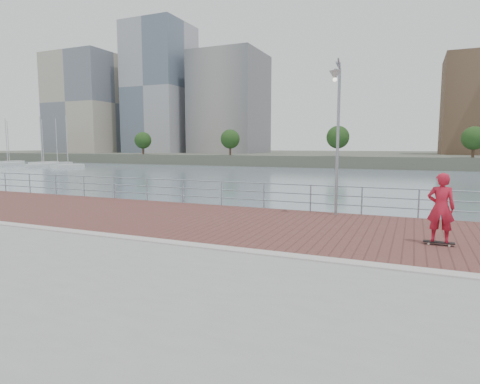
% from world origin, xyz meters
% --- Properties ---
extents(water, '(400.00, 400.00, 0.00)m').
position_xyz_m(water, '(0.00, 0.00, -2.00)').
color(water, slate).
rests_on(water, ground).
extents(brick_lane, '(40.00, 6.80, 0.02)m').
position_xyz_m(brick_lane, '(0.00, 3.60, 0.01)').
color(brick_lane, brown).
rests_on(brick_lane, seawall).
extents(curb, '(40.00, 0.40, 0.06)m').
position_xyz_m(curb, '(0.00, 0.00, 0.03)').
color(curb, '#B7B5AD').
rests_on(curb, seawall).
extents(far_shore, '(320.00, 95.00, 2.50)m').
position_xyz_m(far_shore, '(0.00, 122.50, -0.75)').
color(far_shore, '#4C5142').
rests_on(far_shore, ground).
extents(guardrail, '(39.06, 0.06, 1.13)m').
position_xyz_m(guardrail, '(0.00, 7.00, 0.69)').
color(guardrail, '#8C9EA8').
rests_on(guardrail, brick_lane).
extents(street_lamp, '(0.41, 1.20, 5.67)m').
position_xyz_m(street_lamp, '(2.16, 6.08, 4.03)').
color(street_lamp, gray).
rests_on(street_lamp, brick_lane).
extents(skateboard, '(0.80, 0.23, 0.09)m').
position_xyz_m(skateboard, '(5.62, 2.73, 0.09)').
color(skateboard, black).
rests_on(skateboard, brick_lane).
extents(skateboarder, '(0.71, 0.48, 1.90)m').
position_xyz_m(skateboarder, '(5.62, 2.73, 1.05)').
color(skateboarder, red).
rests_on(skateboarder, skateboard).
extents(marina, '(31.56, 17.82, 11.15)m').
position_xyz_m(marina, '(-79.50, 58.26, -1.49)').
color(marina, silver).
rests_on(marina, water).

